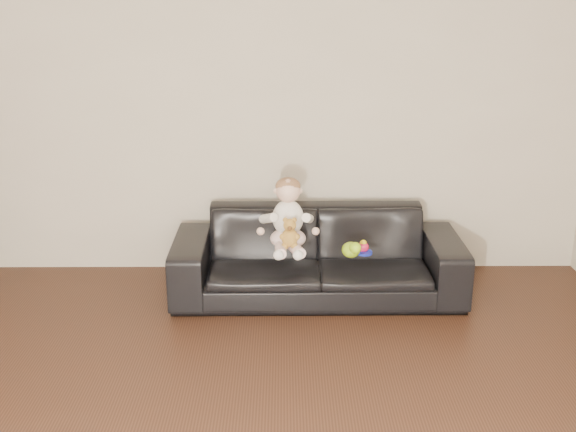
{
  "coord_description": "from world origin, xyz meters",
  "views": [
    {
      "loc": [
        0.31,
        -2.34,
        2.05
      ],
      "look_at": [
        0.34,
        2.16,
        0.6
      ],
      "focal_mm": 45.0,
      "sensor_mm": 36.0,
      "label": 1
    }
  ],
  "objects_px": {
    "baby": "(288,218)",
    "teddy_bear": "(290,233)",
    "sofa": "(317,255)",
    "toy_blue_disc": "(364,253)",
    "toy_green": "(351,250)",
    "toy_rattle": "(363,247)"
  },
  "relations": [
    {
      "from": "baby",
      "to": "teddy_bear",
      "type": "relative_size",
      "value": 2.41
    },
    {
      "from": "sofa",
      "to": "toy_blue_disc",
      "type": "distance_m",
      "value": 0.38
    },
    {
      "from": "sofa",
      "to": "toy_blue_disc",
      "type": "relative_size",
      "value": 18.51
    },
    {
      "from": "teddy_bear",
      "to": "toy_green",
      "type": "relative_size",
      "value": 1.4
    },
    {
      "from": "baby",
      "to": "toy_green",
      "type": "distance_m",
      "value": 0.46
    },
    {
      "from": "toy_blue_disc",
      "to": "toy_green",
      "type": "bearing_deg",
      "value": -147.32
    },
    {
      "from": "teddy_bear",
      "to": "toy_rattle",
      "type": "xyz_separation_m",
      "value": [
        0.48,
        0.06,
        -0.12
      ]
    },
    {
      "from": "toy_blue_disc",
      "to": "sofa",
      "type": "bearing_deg",
      "value": 144.06
    },
    {
      "from": "toy_green",
      "to": "toy_blue_disc",
      "type": "distance_m",
      "value": 0.12
    },
    {
      "from": "baby",
      "to": "teddy_bear",
      "type": "height_order",
      "value": "baby"
    },
    {
      "from": "sofa",
      "to": "baby",
      "type": "height_order",
      "value": "baby"
    },
    {
      "from": "toy_rattle",
      "to": "toy_blue_disc",
      "type": "height_order",
      "value": "toy_rattle"
    },
    {
      "from": "toy_green",
      "to": "toy_blue_disc",
      "type": "bearing_deg",
      "value": 32.68
    },
    {
      "from": "baby",
      "to": "toy_rattle",
      "type": "xyz_separation_m",
      "value": [
        0.49,
        -0.08,
        -0.17
      ]
    },
    {
      "from": "sofa",
      "to": "toy_rattle",
      "type": "relative_size",
      "value": 26.86
    },
    {
      "from": "sofa",
      "to": "toy_rattle",
      "type": "bearing_deg",
      "value": -33.13
    },
    {
      "from": "toy_green",
      "to": "teddy_bear",
      "type": "bearing_deg",
      "value": 177.04
    },
    {
      "from": "toy_blue_disc",
      "to": "toy_rattle",
      "type": "bearing_deg",
      "value": 99.41
    },
    {
      "from": "toy_rattle",
      "to": "toy_blue_disc",
      "type": "relative_size",
      "value": 0.69
    },
    {
      "from": "sofa",
      "to": "toy_rattle",
      "type": "xyz_separation_m",
      "value": [
        0.29,
        -0.19,
        0.13
      ]
    },
    {
      "from": "sofa",
      "to": "teddy_bear",
      "type": "height_order",
      "value": "teddy_bear"
    },
    {
      "from": "sofa",
      "to": "baby",
      "type": "relative_size",
      "value": 4.1
    }
  ]
}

